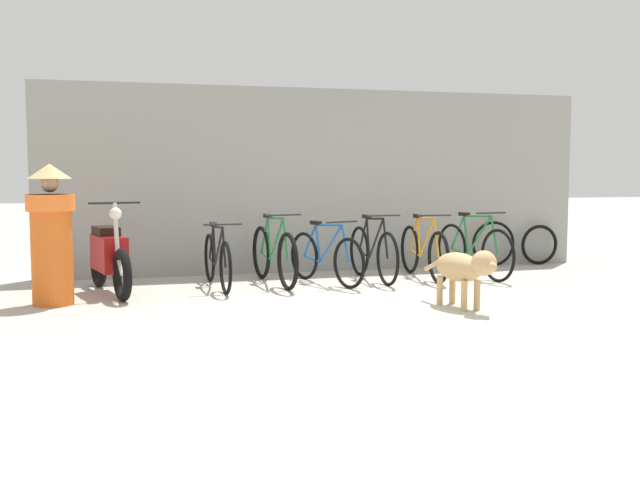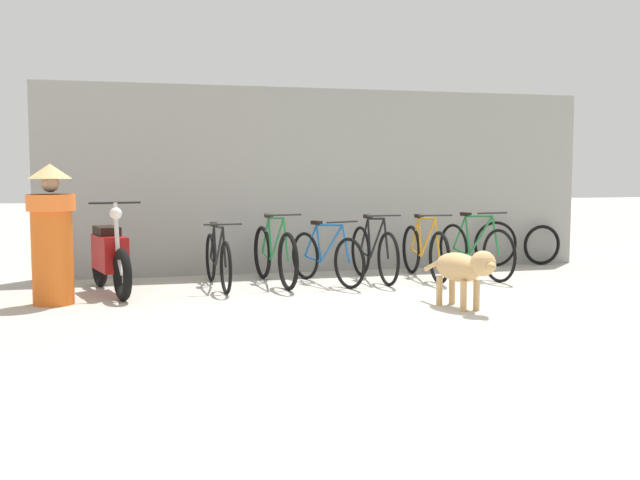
# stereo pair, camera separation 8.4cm
# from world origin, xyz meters

# --- Properties ---
(ground_plane) EXTENTS (60.00, 60.00, 0.00)m
(ground_plane) POSITION_xyz_m (0.00, 0.00, 0.00)
(ground_plane) COLOR #B7B2A5
(shop_wall_back) EXTENTS (8.00, 0.20, 2.62)m
(shop_wall_back) POSITION_xyz_m (0.00, 3.26, 1.31)
(shop_wall_back) COLOR gray
(shop_wall_back) RESTS_ON ground
(bicycle_0) EXTENTS (0.46, 1.73, 0.83)m
(bicycle_0) POSITION_xyz_m (-1.73, 2.02, 0.34)
(bicycle_0) COLOR black
(bicycle_0) RESTS_ON ground
(bicycle_1) EXTENTS (0.46, 1.80, 0.92)m
(bicycle_1) POSITION_xyz_m (-0.99, 2.12, 0.38)
(bicycle_1) COLOR black
(bicycle_1) RESTS_ON ground
(bicycle_2) EXTENTS (0.62, 1.56, 0.83)m
(bicycle_2) POSITION_xyz_m (-0.34, 1.97, 0.34)
(bicycle_2) COLOR black
(bicycle_2) RESTS_ON ground
(bicycle_3) EXTENTS (0.46, 1.69, 0.89)m
(bicycle_3) POSITION_xyz_m (0.34, 2.09, 0.37)
(bicycle_3) COLOR black
(bicycle_3) RESTS_ON ground
(bicycle_4) EXTENTS (0.46, 1.75, 0.89)m
(bicycle_4) POSITION_xyz_m (1.07, 2.11, 0.36)
(bicycle_4) COLOR black
(bicycle_4) RESTS_ON ground
(bicycle_5) EXTENTS (0.46, 1.74, 0.91)m
(bicycle_5) POSITION_xyz_m (1.78, 2.03, 0.38)
(bicycle_5) COLOR black
(bicycle_5) RESTS_ON ground
(motorcycle) EXTENTS (0.61, 1.77, 1.10)m
(motorcycle) POSITION_xyz_m (-3.01, 1.88, 0.44)
(motorcycle) COLOR black
(motorcycle) RESTS_ON ground
(stray_dog) EXTENTS (0.45, 1.18, 0.65)m
(stray_dog) POSITION_xyz_m (0.56, -0.12, 0.43)
(stray_dog) COLOR tan
(stray_dog) RESTS_ON ground
(person_in_robes) EXTENTS (0.56, 0.56, 1.52)m
(person_in_robes) POSITION_xyz_m (-3.60, 1.29, 0.78)
(person_in_robes) COLOR orange
(person_in_robes) RESTS_ON ground
(spare_tire_left) EXTENTS (0.62, 0.06, 0.62)m
(spare_tire_left) POSITION_xyz_m (3.41, 3.02, 0.31)
(spare_tire_left) COLOR black
(spare_tire_left) RESTS_ON ground
(spare_tire_right) EXTENTS (0.69, 0.09, 0.69)m
(spare_tire_right) POSITION_xyz_m (2.61, 3.01, 0.35)
(spare_tire_right) COLOR black
(spare_tire_right) RESTS_ON ground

